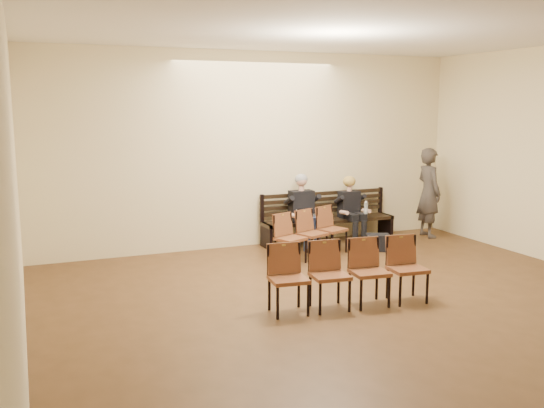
{
  "coord_description": "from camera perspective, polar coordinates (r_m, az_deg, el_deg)",
  "views": [
    {
      "loc": [
        -3.94,
        -5.22,
        2.56
      ],
      "look_at": [
        -0.07,
        4.05,
        0.91
      ],
      "focal_mm": 40.0,
      "sensor_mm": 36.0,
      "label": 1
    }
  ],
  "objects": [
    {
      "name": "laptop",
      "position": [
        10.86,
        3.36,
        -1.24
      ],
      "size": [
        0.35,
        0.29,
        0.24
      ],
      "primitive_type": "cube",
      "rotation": [
        0.0,
        0.0,
        0.1
      ],
      "color": "#B6B6BB",
      "rests_on": "bench"
    },
    {
      "name": "seated_woman",
      "position": [
        11.46,
        7.49,
        -0.83
      ],
      "size": [
        0.47,
        0.66,
        1.1
      ],
      "primitive_type": null,
      "color": "black",
      "rests_on": "ground"
    },
    {
      "name": "bag",
      "position": [
        10.91,
        9.91,
        -3.58
      ],
      "size": [
        0.48,
        0.41,
        0.29
      ],
      "primitive_type": "cube",
      "rotation": [
        0.0,
        0.0,
        -0.4
      ],
      "color": "black",
      "rests_on": "ground"
    },
    {
      "name": "bench",
      "position": [
        11.43,
        5.33,
        -2.49
      ],
      "size": [
        2.6,
        0.9,
        0.45
      ],
      "primitive_type": "cube",
      "color": "black",
      "rests_on": "ground"
    },
    {
      "name": "seated_man",
      "position": [
        10.99,
        2.99,
        -0.73
      ],
      "size": [
        0.53,
        0.74,
        1.28
      ],
      "primitive_type": null,
      "color": "black",
      "rests_on": "ground"
    },
    {
      "name": "ground",
      "position": [
        7.02,
        13.72,
        -12.32
      ],
      "size": [
        10.0,
        10.0,
        0.0
      ],
      "primitive_type": "plane",
      "color": "brown",
      "rests_on": "ground"
    },
    {
      "name": "room_walls",
      "position": [
        7.18,
        10.76,
        8.99
      ],
      "size": [
        8.02,
        10.01,
        3.51
      ],
      "color": "beige",
      "rests_on": "ground"
    },
    {
      "name": "chair_row_front",
      "position": [
        10.21,
        3.8,
        -2.85
      ],
      "size": [
        1.52,
        0.94,
        0.81
      ],
      "primitive_type": "cube",
      "rotation": [
        0.0,
        0.0,
        0.37
      ],
      "color": "brown",
      "rests_on": "ground"
    },
    {
      "name": "passerby",
      "position": [
        12.12,
        14.56,
        1.65
      ],
      "size": [
        0.53,
        0.76,
        2.0
      ],
      "primitive_type": "imported",
      "rotation": [
        0.0,
        0.0,
        1.5
      ],
      "color": "#3D3732",
      "rests_on": "ground"
    },
    {
      "name": "water_bottle",
      "position": [
        11.29,
        8.82,
        -0.91
      ],
      "size": [
        0.09,
        0.09,
        0.24
      ],
      "primitive_type": "cylinder",
      "rotation": [
        0.0,
        0.0,
        0.19
      ],
      "color": "silver",
      "rests_on": "bench"
    },
    {
      "name": "chair_row_back",
      "position": [
        7.8,
        7.34,
        -6.58
      ],
      "size": [
        2.13,
        0.68,
        0.86
      ],
      "primitive_type": "cube",
      "rotation": [
        0.0,
        0.0,
        -0.1
      ],
      "color": "brown",
      "rests_on": "ground"
    }
  ]
}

